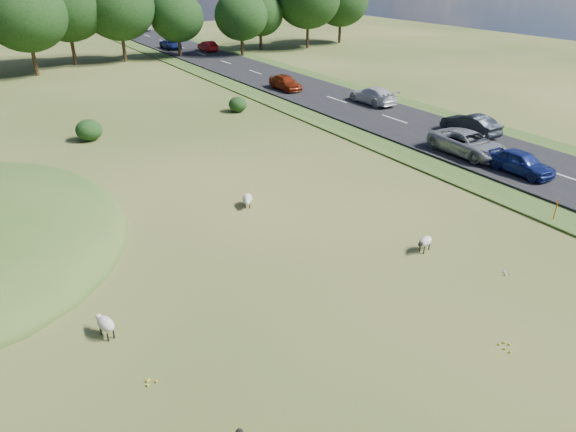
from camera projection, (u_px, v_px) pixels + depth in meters
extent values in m
plane|color=#304917|center=(144.00, 150.00, 36.26)|extent=(160.00, 160.00, 0.00)
cube|color=black|center=(302.00, 89.00, 53.32)|extent=(8.00, 150.00, 0.25)
cylinder|color=black|center=(34.00, 58.00, 59.45)|extent=(0.44, 0.44, 3.90)
ellipsoid|color=black|center=(25.00, 14.00, 57.33)|extent=(9.09, 9.09, 8.18)
cylinder|color=black|center=(73.00, 48.00, 65.65)|extent=(0.44, 0.44, 4.22)
ellipsoid|color=black|center=(65.00, 5.00, 63.36)|extent=(9.85, 9.85, 8.86)
cylinder|color=black|center=(124.00, 46.00, 67.93)|extent=(0.44, 0.44, 3.94)
ellipsoid|color=black|center=(118.00, 7.00, 65.80)|extent=(9.20, 9.20, 8.28)
cylinder|color=black|center=(180.00, 46.00, 70.94)|extent=(0.44, 0.44, 3.09)
ellipsoid|color=black|center=(177.00, 17.00, 69.27)|extent=(7.20, 7.20, 6.48)
cylinder|color=black|center=(242.00, 45.00, 72.01)|extent=(0.44, 0.44, 3.12)
ellipsoid|color=black|center=(241.00, 16.00, 70.31)|extent=(7.29, 7.29, 6.56)
cylinder|color=black|center=(261.00, 40.00, 77.37)|extent=(0.44, 0.44, 2.93)
ellipsoid|color=black|center=(260.00, 14.00, 75.78)|extent=(6.84, 6.84, 6.16)
cylinder|color=black|center=(307.00, 34.00, 78.66)|extent=(0.44, 0.44, 4.16)
cylinder|color=black|center=(340.00, 31.00, 83.89)|extent=(0.44, 0.44, 3.74)
ellipsoid|color=black|center=(341.00, 1.00, 81.87)|extent=(8.72, 8.72, 7.84)
ellipsoid|color=black|center=(89.00, 130.00, 38.00)|extent=(1.91, 1.91, 1.57)
ellipsoid|color=black|center=(238.00, 104.00, 45.37)|extent=(1.62, 1.62, 1.33)
cylinder|color=#D8590C|center=(555.00, 211.00, 26.05)|extent=(0.06, 0.06, 1.20)
ellipsoid|color=#BCAF9C|center=(425.00, 241.00, 23.39)|extent=(0.93, 0.66, 0.43)
ellipsoid|color=black|center=(421.00, 244.00, 23.07)|extent=(0.32, 0.27, 0.22)
cylinder|color=black|center=(424.00, 251.00, 23.32)|extent=(0.06, 0.06, 0.31)
cylinder|color=black|center=(420.00, 249.00, 23.45)|extent=(0.06, 0.06, 0.31)
cylinder|color=black|center=(429.00, 247.00, 23.65)|extent=(0.06, 0.06, 0.31)
cylinder|color=black|center=(425.00, 245.00, 23.78)|extent=(0.06, 0.06, 0.31)
ellipsoid|color=#BCAF9C|center=(247.00, 199.00, 27.79)|extent=(0.93, 1.10, 0.50)
ellipsoid|color=silver|center=(247.00, 202.00, 27.30)|extent=(0.36, 0.39, 0.25)
cylinder|color=black|center=(250.00, 207.00, 27.69)|extent=(0.07, 0.07, 0.18)
cylinder|color=black|center=(245.00, 207.00, 27.68)|extent=(0.07, 0.07, 0.18)
cylinder|color=black|center=(250.00, 202.00, 28.20)|extent=(0.07, 0.07, 0.18)
cylinder|color=black|center=(246.00, 202.00, 28.19)|extent=(0.07, 0.07, 0.18)
ellipsoid|color=#BCAF9C|center=(106.00, 324.00, 17.99)|extent=(0.67, 0.98, 0.46)
ellipsoid|color=silver|center=(99.00, 317.00, 18.27)|extent=(0.28, 0.33, 0.23)
cylinder|color=black|center=(101.00, 331.00, 18.25)|extent=(0.06, 0.06, 0.32)
cylinder|color=black|center=(107.00, 328.00, 18.39)|extent=(0.06, 0.06, 0.32)
cylinder|color=black|center=(108.00, 337.00, 17.93)|extent=(0.06, 0.06, 0.32)
cylinder|color=black|center=(114.00, 334.00, 18.07)|extent=(0.06, 0.06, 0.32)
imported|color=maroon|center=(208.00, 46.00, 75.02)|extent=(1.50, 4.31, 1.42)
imported|color=navy|center=(521.00, 162.00, 31.38)|extent=(1.67, 4.16, 1.42)
imported|color=#989A9F|center=(468.00, 143.00, 34.45)|extent=(2.56, 5.56, 1.54)
imported|color=black|center=(471.00, 124.00, 38.53)|extent=(1.62, 4.64, 1.53)
imported|color=silver|center=(373.00, 95.00, 47.07)|extent=(2.10, 5.17, 1.50)
imported|color=white|center=(143.00, 26.00, 97.72)|extent=(2.12, 5.22, 1.51)
imported|color=maroon|center=(285.00, 82.00, 52.16)|extent=(1.77, 4.39, 1.50)
imported|color=navy|center=(171.00, 44.00, 76.98)|extent=(2.18, 4.74, 1.32)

